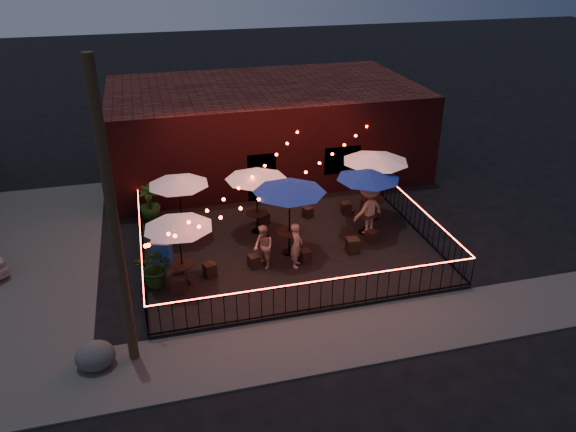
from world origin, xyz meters
name	(u,v)px	position (x,y,z in m)	size (l,w,h in m)	color
ground	(302,278)	(0.00, 0.00, 0.00)	(110.00, 110.00, 0.00)	black
patio	(286,247)	(0.00, 2.00, 0.07)	(10.00, 8.00, 0.15)	black
sidewalk	(334,339)	(0.00, -3.25, 0.03)	(18.00, 2.50, 0.05)	#464441
brick_building	(264,128)	(1.00, 9.99, 2.00)	(14.00, 8.00, 4.00)	#39100F
utility_pole	(114,226)	(-5.40, -2.60, 4.00)	(0.26, 0.26, 8.00)	#3C2718
fence_front	(321,295)	(0.00, -2.00, 0.66)	(10.00, 0.04, 1.04)	black
fence_left	(142,251)	(-5.00, 2.00, 0.66)	(0.04, 8.00, 1.04)	black
fence_right	(415,217)	(5.00, 2.00, 0.66)	(0.04, 8.00, 1.04)	black
festoon_lights	(259,192)	(-1.01, 1.70, 2.52)	(10.02, 8.72, 1.32)	red
cafe_table_0	(178,224)	(-3.80, 0.44, 2.32)	(2.69, 2.69, 2.38)	black
cafe_table_1	(178,181)	(-3.52, 3.68, 2.36)	(2.91, 2.91, 2.42)	black
cafe_table_2	(290,188)	(-0.03, 1.48, 2.65)	(3.07, 3.07, 2.73)	black
cafe_table_3	(256,175)	(-0.78, 3.34, 2.43)	(2.72, 2.72, 2.50)	black
cafe_table_4	(368,175)	(3.08, 2.22, 2.48)	(2.57, 2.57, 2.55)	black
cafe_table_5	(376,158)	(3.78, 3.25, 2.69)	(2.65, 2.65, 2.78)	black
bistro_chair_0	(179,284)	(-3.97, 0.09, 0.41)	(0.43, 0.43, 0.51)	black
bistro_chair_1	(210,270)	(-2.92, 0.73, 0.37)	(0.37, 0.37, 0.43)	black
bistro_chair_2	(181,227)	(-3.56, 3.92, 0.39)	(0.41, 0.41, 0.49)	black
bistro_chair_3	(205,225)	(-2.69, 3.95, 0.36)	(0.35, 0.35, 0.41)	black
bistro_chair_4	(254,261)	(-1.41, 0.88, 0.37)	(0.36, 0.36, 0.43)	black
bistro_chair_5	(305,256)	(0.33, 0.81, 0.35)	(0.34, 0.34, 0.41)	black
bistro_chair_6	(264,217)	(-0.38, 3.97, 0.37)	(0.38, 0.38, 0.45)	black
bistro_chair_7	(308,212)	(1.40, 4.01, 0.35)	(0.34, 0.34, 0.40)	black
bistro_chair_8	(352,245)	(2.13, 0.99, 0.41)	(0.43, 0.43, 0.51)	black
bistro_chair_9	(371,236)	(3.06, 1.51, 0.36)	(0.35, 0.35, 0.41)	black
bistro_chair_10	(346,208)	(2.96, 3.94, 0.38)	(0.39, 0.39, 0.46)	black
bistro_chair_11	(368,204)	(3.93, 4.06, 0.39)	(0.41, 0.41, 0.48)	black
patron_a	(296,245)	(-0.02, 0.60, 0.94)	(0.58, 0.38, 1.58)	tan
patron_b	(263,247)	(-1.10, 0.79, 0.92)	(0.74, 0.58, 1.53)	tan
patron_c	(368,210)	(3.16, 2.17, 1.12)	(1.25, 0.72, 1.93)	#E3A58F
potted_shrub_a	(156,267)	(-4.60, 0.59, 0.81)	(1.19, 1.04, 1.33)	#11400F
potted_shrub_b	(165,231)	(-4.16, 3.02, 0.78)	(0.69, 0.56, 1.26)	#163E13
potted_shrub_c	(150,203)	(-4.60, 5.36, 0.86)	(0.80, 0.80, 1.42)	#12390D
cooler	(162,252)	(-4.37, 1.92, 0.59)	(0.78, 0.67, 0.87)	#1D50AB
boulder	(95,356)	(-6.36, -2.72, 0.37)	(0.96, 0.82, 0.75)	#41403C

